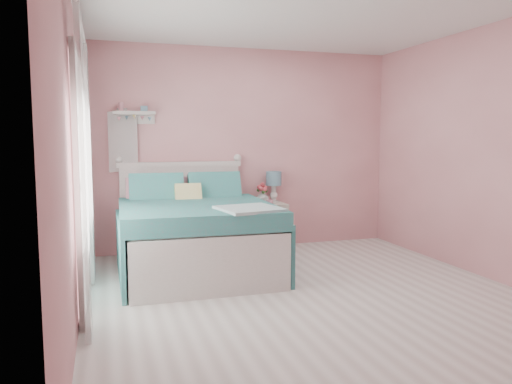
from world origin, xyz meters
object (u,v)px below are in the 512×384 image
nightstand (269,226)px  vase (262,197)px  bed (194,235)px  teacup (270,202)px  table_lamp (274,181)px

nightstand → vase: size_ratio=3.58×
bed → teacup: (1.07, 0.60, 0.24)m
teacup → bed: bearing=-150.8°
bed → vase: (1.04, 0.79, 0.29)m
table_lamp → vase: size_ratio=2.39×
vase → nightstand: bearing=-13.1°
nightstand → table_lamp: table_lamp is taller
bed → table_lamp: (1.22, 0.87, 0.49)m
vase → teacup: vase is taller
table_lamp → teacup: bearing=-118.5°
table_lamp → vase: bearing=-156.3°
bed → table_lamp: bearing=36.8°
bed → vase: bearing=38.6°
table_lamp → teacup: 0.39m
bed → teacup: bearing=30.5°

